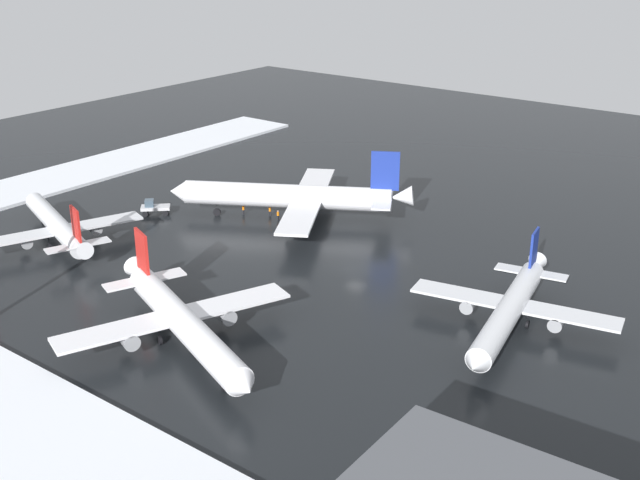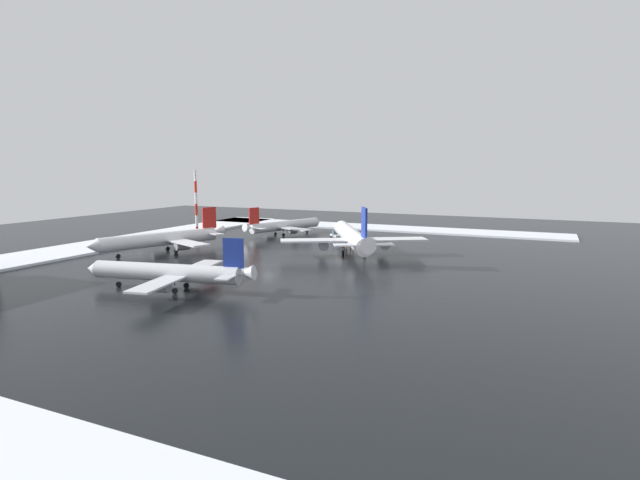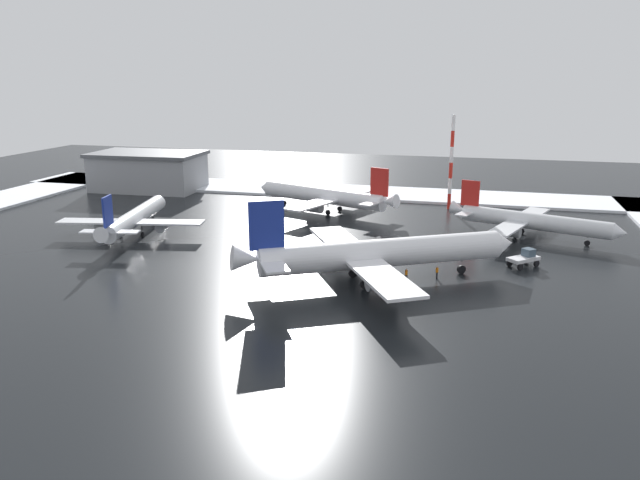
{
  "view_description": "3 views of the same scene",
  "coord_description": "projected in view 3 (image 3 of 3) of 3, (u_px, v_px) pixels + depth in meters",
  "views": [
    {
      "loc": [
        57.0,
        -82.23,
        43.83
      ],
      "look_at": [
        -7.45,
        1.68,
        2.04
      ],
      "focal_mm": 45.0,
      "sensor_mm": 36.0,
      "label": 1
    },
    {
      "loc": [
        84.43,
        49.83,
        19.29
      ],
      "look_at": [
        -7.53,
        7.87,
        4.59
      ],
      "focal_mm": 28.0,
      "sensor_mm": 36.0,
      "label": 2
    },
    {
      "loc": [
        -31.95,
        87.61,
        26.61
      ],
      "look_at": [
        -11.0,
        6.77,
        4.15
      ],
      "focal_mm": 35.0,
      "sensor_mm": 36.0,
      "label": 3
    }
  ],
  "objects": [
    {
      "name": "snow_bank_far",
      "position": [
        336.0,
        191.0,
        143.22
      ],
      "size": [
        152.0,
        16.0,
        0.54
      ],
      "primitive_type": "cube",
      "color": "white",
      "rests_on": "ground_plane"
    },
    {
      "name": "airplane_parked_starboard",
      "position": [
        134.0,
        218.0,
        105.14
      ],
      "size": [
        24.46,
        29.25,
        8.73
      ],
      "rotation": [
        0.0,
        0.0,
        4.91
      ],
      "color": "silver",
      "rests_on": "ground_plane"
    },
    {
      "name": "ground_crew_mid_apron",
      "position": [
        389.0,
        271.0,
        83.39
      ],
      "size": [
        0.36,
        0.36,
        1.71
      ],
      "rotation": [
        0.0,
        0.0,
        0.11
      ],
      "color": "black",
      "rests_on": "ground_plane"
    },
    {
      "name": "ground_crew_near_tug",
      "position": [
        437.0,
        271.0,
        83.1
      ],
      "size": [
        0.36,
        0.36,
        1.71
      ],
      "rotation": [
        0.0,
        0.0,
        5.96
      ],
      "color": "black",
      "rests_on": "ground_plane"
    },
    {
      "name": "airplane_parked_portside",
      "position": [
        376.0,
        253.0,
        81.12
      ],
      "size": [
        35.48,
        30.34,
        11.62
      ],
      "rotation": [
        0.0,
        0.0,
        3.66
      ],
      "color": "white",
      "rests_on": "ground_plane"
    },
    {
      "name": "ground_crew_by_nose_gear",
      "position": [
        406.0,
        274.0,
        82.05
      ],
      "size": [
        0.36,
        0.36,
        1.71
      ],
      "rotation": [
        0.0,
        0.0,
        5.26
      ],
      "color": "black",
      "rests_on": "ground_plane"
    },
    {
      "name": "airplane_foreground_jet",
      "position": [
        326.0,
        196.0,
        122.33
      ],
      "size": [
        31.58,
        26.72,
        9.78
      ],
      "rotation": [
        0.0,
        0.0,
        5.91
      ],
      "color": "white",
      "rests_on": "ground_plane"
    },
    {
      "name": "pushback_tug",
      "position": [
        525.0,
        258.0,
        88.27
      ],
      "size": [
        4.84,
        4.78,
        2.5
      ],
      "rotation": [
        0.0,
        0.0,
        3.91
      ],
      "color": "silver",
      "rests_on": "ground_plane"
    },
    {
      "name": "cargo_hangar",
      "position": [
        148.0,
        171.0,
        145.31
      ],
      "size": [
        25.54,
        15.91,
        8.8
      ],
      "rotation": [
        0.0,
        0.0,
        0.04
      ],
      "color": "gray",
      "rests_on": "ground_plane"
    },
    {
      "name": "antenna_mast",
      "position": [
        451.0,
        163.0,
        123.45
      ],
      "size": [
        0.7,
        0.7,
        18.77
      ],
      "color": "red",
      "rests_on": "ground_plane"
    },
    {
      "name": "ground_plane",
      "position": [
        262.0,
        250.0,
        96.55
      ],
      "size": [
        240.0,
        240.0,
        0.0
      ],
      "primitive_type": "plane",
      "color": "black"
    },
    {
      "name": "airplane_far_rear",
      "position": [
        530.0,
        221.0,
        103.38
      ],
      "size": [
        27.92,
        23.59,
        8.59
      ],
      "rotation": [
        0.0,
        0.0,
        2.79
      ],
      "color": "silver",
      "rests_on": "ground_plane"
    }
  ]
}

